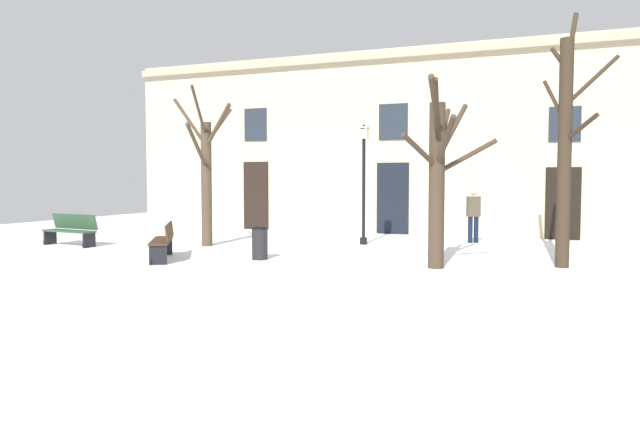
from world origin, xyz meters
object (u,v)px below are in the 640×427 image
bench_facing_shops (164,240)px  bench_far_corner (71,230)px  tree_foreground (206,173)px  person_strolling (473,213)px  streetlamp (364,171)px  tree_left_of_center (565,142)px  tree_right_of_center (438,173)px  litter_bin (260,243)px

bench_facing_shops → bench_far_corner: 4.53m
tree_foreground → bench_far_corner: tree_foreground is taller
person_strolling → streetlamp: bearing=4.3°
tree_left_of_center → bench_far_corner: size_ratio=3.06×
tree_left_of_center → bench_far_corner: 13.36m
tree_foreground → tree_right_of_center: bearing=-14.9°
tree_foreground → bench_facing_shops: (0.57, -2.80, -1.63)m
streetlamp → bench_far_corner: 8.66m
tree_right_of_center → bench_far_corner: bearing=177.3°
bench_facing_shops → bench_far_corner: (-4.29, 1.46, -0.00)m
litter_bin → bench_facing_shops: bench_facing_shops is taller
streetlamp → person_strolling: (2.97, 1.58, -1.26)m
tree_left_of_center → bench_facing_shops: tree_left_of_center is taller
tree_foreground → streetlamp: 4.56m
streetlamp → bench_facing_shops: bearing=-125.7°
bench_far_corner → person_strolling: (10.76, 4.98, 0.45)m
bench_facing_shops → person_strolling: (6.47, 6.45, 0.45)m
streetlamp → person_strolling: 3.59m
tree_right_of_center → streetlamp: size_ratio=1.11×
tree_foreground → streetlamp: bearing=26.9°
streetlamp → tree_right_of_center: bearing=-54.0°
tree_right_of_center → bench_facing_shops: (-6.33, -0.96, -1.59)m
litter_bin → bench_facing_shops: bearing=-158.6°
tree_right_of_center → bench_far_corner: 10.75m
litter_bin → person_strolling: (4.33, 5.61, 0.52)m
tree_foreground → litter_bin: size_ratio=5.73×
tree_foreground → litter_bin: (2.70, -1.97, -1.71)m
tree_left_of_center → bench_far_corner: (-13.14, -0.69, -2.26)m
tree_left_of_center → tree_foreground: size_ratio=1.30×
bench_facing_shops → bench_far_corner: bench_far_corner is taller
streetlamp → bench_facing_shops: size_ratio=1.92×
tree_left_of_center → bench_far_corner: bearing=-177.0°
tree_left_of_center → bench_facing_shops: (-8.86, -2.15, -2.26)m
tree_right_of_center → bench_far_corner: size_ratio=2.10×
litter_bin → tree_left_of_center: bearing=11.1°
tree_left_of_center → person_strolling: 5.24m
bench_far_corner → person_strolling: size_ratio=1.13×
tree_right_of_center → litter_bin: bearing=-178.3°
litter_bin → bench_far_corner: bench_far_corner is taller
tree_right_of_center → bench_far_corner: (-10.62, 0.50, -1.59)m
tree_left_of_center → streetlamp: 6.03m
bench_far_corner → litter_bin: bearing=2.0°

